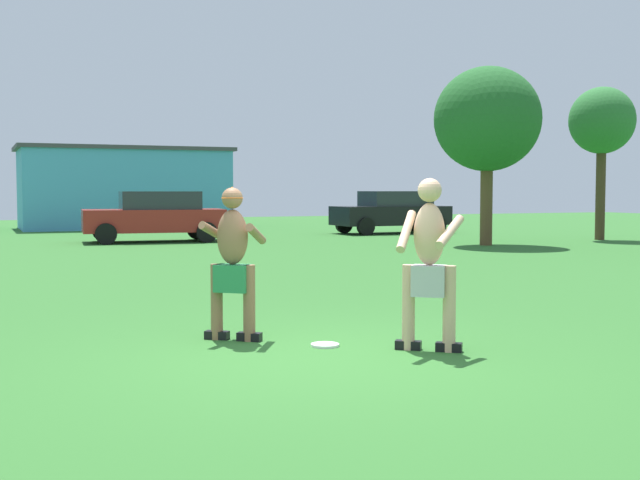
{
  "coord_description": "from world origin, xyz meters",
  "views": [
    {
      "loc": [
        -2.98,
        -7.17,
        1.61
      ],
      "look_at": [
        0.38,
        0.75,
        1.09
      ],
      "focal_mm": 45.83,
      "sensor_mm": 36.0,
      "label": 1
    }
  ],
  "objects_px": {
    "player_with_cap": "(233,257)",
    "car_black_mid_lot": "(392,211)",
    "car_red_near_post": "(155,216)",
    "player_in_gray": "(429,260)",
    "frisbee": "(325,345)",
    "tree_behind_players": "(487,120)",
    "tree_right_field": "(602,123)"
  },
  "relations": [
    {
      "from": "frisbee",
      "to": "car_red_near_post",
      "type": "distance_m",
      "value": 17.93
    },
    {
      "from": "player_with_cap",
      "to": "frisbee",
      "type": "height_order",
      "value": "player_with_cap"
    },
    {
      "from": "player_in_gray",
      "to": "car_red_near_post",
      "type": "bearing_deg",
      "value": 86.77
    },
    {
      "from": "frisbee",
      "to": "car_black_mid_lot",
      "type": "xyz_separation_m",
      "value": [
        11.11,
        19.41,
        0.81
      ]
    },
    {
      "from": "frisbee",
      "to": "car_red_near_post",
      "type": "bearing_deg",
      "value": 83.9
    },
    {
      "from": "tree_right_field",
      "to": "car_red_near_post",
      "type": "bearing_deg",
      "value": 161.2
    },
    {
      "from": "player_with_cap",
      "to": "car_red_near_post",
      "type": "height_order",
      "value": "player_with_cap"
    },
    {
      "from": "tree_behind_players",
      "to": "car_black_mid_lot",
      "type": "bearing_deg",
      "value": 85.24
    },
    {
      "from": "car_black_mid_lot",
      "to": "tree_behind_players",
      "type": "bearing_deg",
      "value": -94.76
    },
    {
      "from": "player_with_cap",
      "to": "car_black_mid_lot",
      "type": "bearing_deg",
      "value": 57.56
    },
    {
      "from": "player_in_gray",
      "to": "frisbee",
      "type": "height_order",
      "value": "player_in_gray"
    },
    {
      "from": "player_in_gray",
      "to": "car_red_near_post",
      "type": "distance_m",
      "value": 18.47
    },
    {
      "from": "player_in_gray",
      "to": "frisbee",
      "type": "xyz_separation_m",
      "value": [
        -0.86,
        0.63,
        -0.9
      ]
    },
    {
      "from": "tree_behind_players",
      "to": "player_in_gray",
      "type": "bearing_deg",
      "value": -126.49
    },
    {
      "from": "player_in_gray",
      "to": "player_with_cap",
      "type": "bearing_deg",
      "value": 140.82
    },
    {
      "from": "player_with_cap",
      "to": "tree_behind_players",
      "type": "bearing_deg",
      "value": 46.08
    },
    {
      "from": "player_in_gray",
      "to": "frisbee",
      "type": "distance_m",
      "value": 1.4
    },
    {
      "from": "car_red_near_post",
      "to": "frisbee",
      "type": "bearing_deg",
      "value": -96.1
    },
    {
      "from": "frisbee",
      "to": "tree_behind_players",
      "type": "distance_m",
      "value": 16.71
    },
    {
      "from": "player_in_gray",
      "to": "car_black_mid_lot",
      "type": "distance_m",
      "value": 22.51
    },
    {
      "from": "player_with_cap",
      "to": "frisbee",
      "type": "relative_size",
      "value": 5.57
    },
    {
      "from": "player_with_cap",
      "to": "car_black_mid_lot",
      "type": "distance_m",
      "value": 22.16
    },
    {
      "from": "player_with_cap",
      "to": "car_black_mid_lot",
      "type": "height_order",
      "value": "player_with_cap"
    },
    {
      "from": "player_in_gray",
      "to": "frisbee",
      "type": "relative_size",
      "value": 5.84
    },
    {
      "from": "car_red_near_post",
      "to": "tree_right_field",
      "type": "xyz_separation_m",
      "value": [
        13.56,
        -4.61,
        2.98
      ]
    },
    {
      "from": "player_with_cap",
      "to": "tree_behind_players",
      "type": "height_order",
      "value": "tree_behind_players"
    },
    {
      "from": "car_red_near_post",
      "to": "car_black_mid_lot",
      "type": "relative_size",
      "value": 1.03
    },
    {
      "from": "car_red_near_post",
      "to": "tree_behind_players",
      "type": "xyz_separation_m",
      "value": [
        8.63,
        -5.36,
        2.84
      ]
    },
    {
      "from": "tree_right_field",
      "to": "player_in_gray",
      "type": "bearing_deg",
      "value": -136.56
    },
    {
      "from": "frisbee",
      "to": "tree_behind_players",
      "type": "height_order",
      "value": "tree_behind_players"
    },
    {
      "from": "car_black_mid_lot",
      "to": "tree_behind_players",
      "type": "distance_m",
      "value": 7.54
    },
    {
      "from": "player_with_cap",
      "to": "player_in_gray",
      "type": "relative_size",
      "value": 0.95
    }
  ]
}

